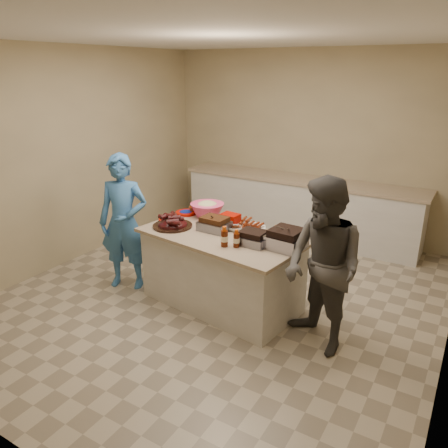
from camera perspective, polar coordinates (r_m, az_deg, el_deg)
The scene contains 20 objects.
room at distance 4.98m, azimuth -0.13°, elevation -9.34°, with size 4.50×5.00×2.70m, color tan, non-canonical shape.
back_counter at distance 6.64m, azimuth 9.73°, elevation 2.16°, with size 3.60×0.64×0.90m, color silver, non-canonical shape.
island at distance 4.84m, azimuth -0.31°, elevation -10.28°, with size 1.69×0.89×0.80m, color silver, non-canonical shape.
rib_platter at distance 4.75m, azimuth -6.73°, elevation -0.35°, with size 0.43×0.43×0.17m, color #400D0E, non-canonical shape.
pulled_pork_tray at distance 4.61m, azimuth -1.25°, elevation -0.83°, with size 0.31×0.24×0.10m, color #47230F.
brisket_tray at distance 4.26m, azimuth 3.80°, elevation -2.65°, with size 0.29×0.24×0.09m, color black.
roasting_pan at distance 4.21m, azimuth 8.06°, elevation -3.11°, with size 0.33×0.33×0.13m, color gray.
coleslaw_bowl at distance 5.05m, azimuth -2.18°, elevation 1.00°, with size 0.39×0.39×0.26m, color #F7487F, non-canonical shape.
sausage_plate at distance 4.69m, azimuth 3.53°, elevation -0.51°, with size 0.32×0.32×0.05m, color silver.
mac_cheese_dish at distance 4.48m, azimuth 7.87°, elevation -1.66°, with size 0.31×0.22×0.08m, color orange.
bbq_bottle_a at distance 4.20m, azimuth 0.05°, elevation -2.93°, with size 0.07×0.07×0.20m, color #451605.
bbq_bottle_b at distance 4.19m, azimuth 1.62°, elevation -3.03°, with size 0.06×0.06×0.18m, color #451605.
mustard_bottle at distance 4.65m, azimuth -1.76°, elevation -0.66°, with size 0.05×0.05×0.13m, color #E3C604.
sauce_bowl at distance 4.61m, azimuth 1.45°, elevation -0.86°, with size 0.15×0.05×0.15m, color silver.
plate_stack_large at distance 5.15m, azimuth -5.00°, elevation 1.32°, with size 0.24×0.24×0.03m, color #A00B00.
plate_stack_small at distance 4.94m, azimuth -7.54°, elevation 0.41°, with size 0.17×0.17×0.02m, color #A00B00.
plastic_cup at distance 5.17m, azimuth -4.05°, elevation 1.41°, with size 0.09×0.08×0.09m, color #90380B.
basket_stack at distance 4.85m, azimuth 0.82°, elevation 0.21°, with size 0.20×0.15×0.10m, color #A00B00.
guest_blue at distance 5.35m, azimuth -12.31°, elevation -7.70°, with size 0.57×1.56×0.37m, color #3972B4.
guest_gray at distance 4.29m, azimuth 12.02°, elevation -15.13°, with size 0.77×1.58×0.60m, color #4B4743.
Camera 1 is at (2.25, -3.73, 2.42)m, focal length 35.00 mm.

